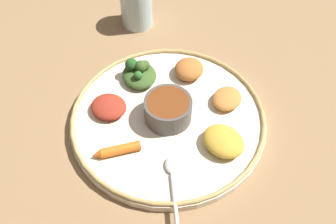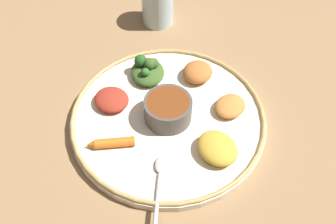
% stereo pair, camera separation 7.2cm
% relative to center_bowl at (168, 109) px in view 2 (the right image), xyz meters
% --- Properties ---
extents(ground_plane, '(2.40, 2.40, 0.00)m').
position_rel_center_bowl_xyz_m(ground_plane, '(0.00, 0.00, -0.04)').
color(ground_plane, olive).
extents(platter, '(0.36, 0.36, 0.02)m').
position_rel_center_bowl_xyz_m(platter, '(0.00, 0.00, -0.03)').
color(platter, beige).
rests_on(platter, ground_plane).
extents(platter_rim, '(0.36, 0.36, 0.01)m').
position_rel_center_bowl_xyz_m(platter_rim, '(0.00, 0.00, -0.02)').
color(platter_rim, tan).
rests_on(platter_rim, platter).
extents(center_bowl, '(0.09, 0.09, 0.04)m').
position_rel_center_bowl_xyz_m(center_bowl, '(0.00, 0.00, 0.00)').
color(center_bowl, '#4C4742').
rests_on(center_bowl, platter).
extents(spoon, '(0.16, 0.02, 0.01)m').
position_rel_center_bowl_xyz_m(spoon, '(-0.14, -0.00, -0.02)').
color(spoon, silver).
rests_on(spoon, platter).
extents(greens_pile, '(0.09, 0.08, 0.04)m').
position_rel_center_bowl_xyz_m(greens_pile, '(0.10, 0.05, -0.01)').
color(greens_pile, '#385623').
rests_on(greens_pile, platter).
extents(carrot_near_spoon, '(0.03, 0.09, 0.02)m').
position_rel_center_bowl_xyz_m(carrot_near_spoon, '(-0.07, 0.09, -0.02)').
color(carrot_near_spoon, orange).
rests_on(carrot_near_spoon, platter).
extents(mound_lentil_yellow, '(0.10, 0.10, 0.03)m').
position_rel_center_bowl_xyz_m(mound_lentil_yellow, '(-0.07, -0.09, -0.01)').
color(mound_lentil_yellow, gold).
rests_on(mound_lentil_yellow, platter).
extents(mound_squash, '(0.08, 0.08, 0.02)m').
position_rel_center_bowl_xyz_m(mound_squash, '(0.03, -0.11, -0.01)').
color(mound_squash, '#C67A38').
rests_on(mound_squash, platter).
extents(mound_beet, '(0.09, 0.09, 0.02)m').
position_rel_center_bowl_xyz_m(mound_beet, '(0.02, 0.11, -0.01)').
color(mound_beet, maroon).
rests_on(mound_beet, platter).
extents(mound_chickpea, '(0.08, 0.08, 0.03)m').
position_rel_center_bowl_xyz_m(mound_chickpea, '(0.11, -0.05, -0.01)').
color(mound_chickpea, '#B2662D').
rests_on(mound_chickpea, platter).
extents(drinking_glass, '(0.07, 0.07, 0.09)m').
position_rel_center_bowl_xyz_m(drinking_glass, '(0.29, 0.05, -0.00)').
color(drinking_glass, silver).
rests_on(drinking_glass, ground_plane).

